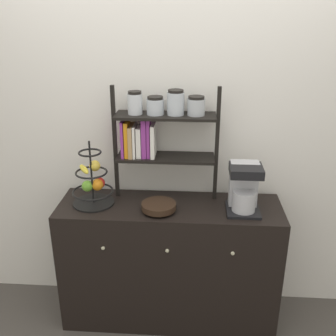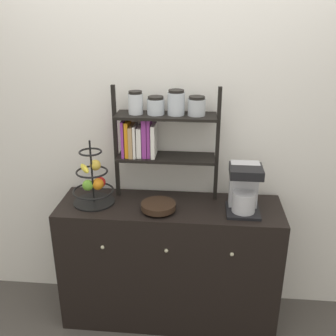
{
  "view_description": "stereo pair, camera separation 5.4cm",
  "coord_description": "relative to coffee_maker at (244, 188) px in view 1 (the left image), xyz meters",
  "views": [
    {
      "loc": [
        0.15,
        -2.02,
        2.04
      ],
      "look_at": [
        -0.01,
        0.22,
        1.13
      ],
      "focal_mm": 42.0,
      "sensor_mm": 36.0,
      "label": 1
    },
    {
      "loc": [
        0.2,
        -2.01,
        2.04
      ],
      "look_at": [
        -0.01,
        0.22,
        1.13
      ],
      "focal_mm": 42.0,
      "sensor_mm": 36.0,
      "label": 2
    }
  ],
  "objects": [
    {
      "name": "ground_plane",
      "position": [
        -0.46,
        -0.19,
        -1.03
      ],
      "size": [
        12.0,
        12.0,
        0.0
      ],
      "primitive_type": "plane",
      "color": "#47423D"
    },
    {
      "name": "shelf_hutch",
      "position": [
        -0.55,
        0.15,
        0.33
      ],
      "size": [
        0.67,
        0.2,
        0.74
      ],
      "color": "black",
      "rests_on": "sideboard"
    },
    {
      "name": "coffee_maker",
      "position": [
        0.0,
        0.0,
        0.0
      ],
      "size": [
        0.2,
        0.22,
        0.31
      ],
      "color": "black",
      "rests_on": "sideboard"
    },
    {
      "name": "wooden_bowl",
      "position": [
        -0.52,
        -0.06,
        -0.12
      ],
      "size": [
        0.22,
        0.22,
        0.05
      ],
      "color": "black",
      "rests_on": "sideboard"
    },
    {
      "name": "wall_back",
      "position": [
        -0.46,
        0.29,
        0.27
      ],
      "size": [
        7.0,
        0.05,
        2.6
      ],
      "primitive_type": "cube",
      "color": "silver",
      "rests_on": "ground_plane"
    },
    {
      "name": "fruit_stand",
      "position": [
        -0.95,
        0.03,
        -0.01
      ],
      "size": [
        0.27,
        0.27,
        0.42
      ],
      "color": "black",
      "rests_on": "sideboard"
    },
    {
      "name": "sideboard",
      "position": [
        -0.46,
        0.02,
        -0.59
      ],
      "size": [
        1.44,
        0.45,
        0.88
      ],
      "color": "black",
      "rests_on": "ground_plane"
    }
  ]
}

